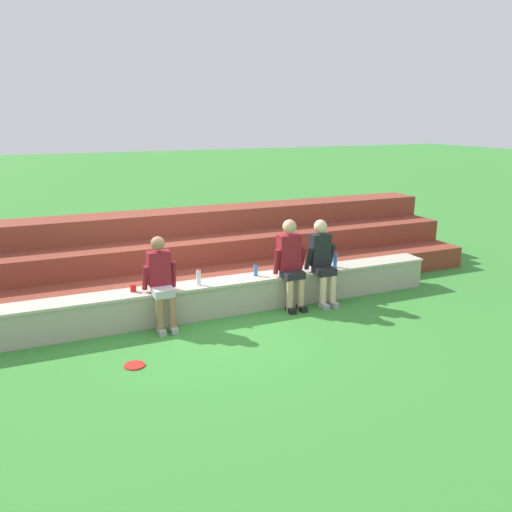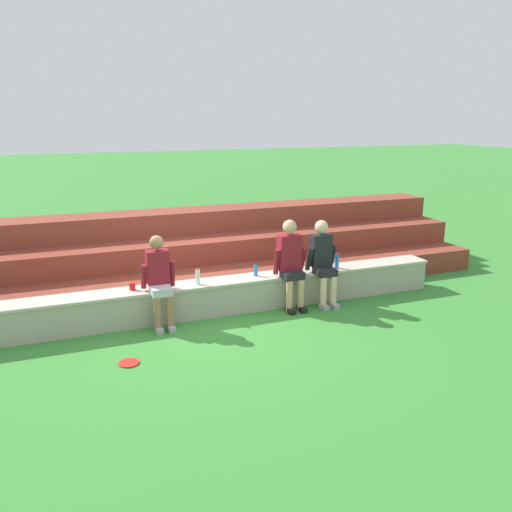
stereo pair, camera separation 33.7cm
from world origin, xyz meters
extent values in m
plane|color=#388433|center=(0.00, 0.00, 0.00)|extent=(80.00, 80.00, 0.00)
cube|color=#A8A08E|center=(0.00, 0.22, 0.27)|extent=(8.32, 0.44, 0.53)
cube|color=#BCB39F|center=(0.00, 0.22, 0.52)|extent=(8.36, 0.48, 0.04)
cube|color=brown|center=(0.00, 1.08, 0.21)|extent=(11.63, 0.77, 0.43)
cube|color=brown|center=(0.00, 1.85, 0.43)|extent=(11.63, 0.77, 0.85)
cube|color=brown|center=(0.00, 2.62, 0.64)|extent=(11.63, 0.77, 1.28)
cylinder|color=#996B4C|center=(-0.78, -0.22, 0.27)|extent=(0.11, 0.11, 0.53)
cylinder|color=#996B4C|center=(-0.59, -0.22, 0.27)|extent=(0.11, 0.11, 0.53)
cube|color=#99999E|center=(-0.78, -0.26, 0.04)|extent=(0.10, 0.22, 0.08)
cube|color=#99999E|center=(-0.59, -0.26, 0.04)|extent=(0.10, 0.22, 0.08)
cube|color=#B2B2B7|center=(-0.68, -0.08, 0.59)|extent=(0.30, 0.33, 0.12)
cube|color=maroon|center=(-0.68, 0.11, 0.89)|extent=(0.33, 0.20, 0.51)
sphere|color=#996B4C|center=(-0.68, 0.11, 1.27)|extent=(0.21, 0.21, 0.21)
cylinder|color=maroon|center=(-0.90, 0.09, 0.78)|extent=(0.08, 0.23, 0.42)
cylinder|color=maroon|center=(-0.47, 0.09, 0.78)|extent=(0.08, 0.17, 0.43)
cylinder|color=tan|center=(1.35, -0.19, 0.27)|extent=(0.11, 0.11, 0.53)
cylinder|color=tan|center=(1.55, -0.19, 0.27)|extent=(0.11, 0.11, 0.53)
cube|color=black|center=(1.35, -0.23, 0.04)|extent=(0.10, 0.22, 0.08)
cube|color=black|center=(1.55, -0.23, 0.04)|extent=(0.10, 0.22, 0.08)
cube|color=black|center=(1.45, -0.07, 0.59)|extent=(0.33, 0.30, 0.12)
cube|color=maroon|center=(1.45, 0.06, 0.93)|extent=(0.37, 0.20, 0.58)
sphere|color=tan|center=(1.45, 0.06, 1.36)|extent=(0.23, 0.23, 0.23)
cylinder|color=maroon|center=(1.22, 0.04, 0.80)|extent=(0.08, 0.15, 0.43)
cylinder|color=maroon|center=(1.69, 0.04, 0.80)|extent=(0.08, 0.21, 0.42)
cylinder|color=beige|center=(1.94, -0.23, 0.27)|extent=(0.11, 0.11, 0.53)
cylinder|color=beige|center=(2.13, -0.23, 0.27)|extent=(0.11, 0.11, 0.53)
cube|color=#99999E|center=(1.94, -0.27, 0.04)|extent=(0.10, 0.22, 0.08)
cube|color=#99999E|center=(2.13, -0.27, 0.04)|extent=(0.10, 0.22, 0.08)
cube|color=black|center=(2.04, -0.09, 0.59)|extent=(0.30, 0.34, 0.12)
cube|color=black|center=(2.04, 0.08, 0.91)|extent=(0.34, 0.20, 0.54)
sphere|color=beige|center=(2.04, 0.08, 1.31)|extent=(0.22, 0.22, 0.22)
cylinder|color=black|center=(1.82, 0.06, 0.79)|extent=(0.08, 0.21, 0.42)
cylinder|color=black|center=(2.25, 0.06, 0.79)|extent=(0.08, 0.21, 0.42)
cylinder|color=blue|center=(2.40, 0.17, 0.66)|extent=(0.07, 0.07, 0.24)
cylinder|color=red|center=(2.40, 0.17, 0.79)|extent=(0.04, 0.04, 0.02)
cylinder|color=silver|center=(-0.06, 0.16, 0.65)|extent=(0.07, 0.07, 0.24)
cylinder|color=red|center=(-0.06, 0.16, 0.78)|extent=(0.04, 0.04, 0.02)
cylinder|color=blue|center=(0.94, 0.26, 0.63)|extent=(0.06, 0.06, 0.19)
cylinder|color=black|center=(0.94, 0.26, 0.74)|extent=(0.04, 0.04, 0.02)
cylinder|color=red|center=(-1.05, 0.25, 0.59)|extent=(0.09, 0.09, 0.11)
cylinder|color=red|center=(-1.34, -1.11, 0.01)|extent=(0.26, 0.26, 0.02)
camera|label=1|loc=(-2.38, -7.34, 3.08)|focal=37.09mm
camera|label=2|loc=(-2.07, -7.47, 3.08)|focal=37.09mm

